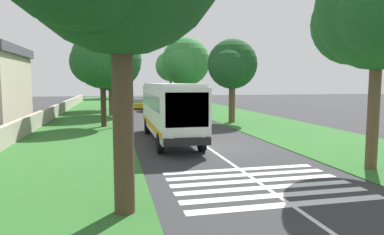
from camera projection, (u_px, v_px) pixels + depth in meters
The scene contains 21 objects.
ground at pixel (209, 148), 20.05m from camera, with size 160.00×160.00×0.00m, color #333335.
grass_verge_left at pixel (83, 122), 32.79m from camera, with size 120.00×8.00×0.04m, color #2D6628.
grass_verge_right at pixel (246, 118), 36.40m from camera, with size 120.00×8.00×0.04m, color #2D6628.
centre_line at pixel (169, 121), 34.60m from camera, with size 110.00×0.16×0.01m, color silver.
coach_bus at pixel (170, 108), 22.49m from camera, with size 11.16×2.62×3.73m.
zebra_crossing at pixel (261, 184), 13.04m from camera, with size 4.95×6.80×0.01m.
trailing_car_0 at pixel (174, 109), 41.54m from camera, with size 4.30×1.78×1.43m.
trailing_car_1 at pixel (137, 104), 50.15m from camera, with size 4.30×1.78×1.43m.
trailing_car_2 at pixel (136, 102), 55.88m from camera, with size 4.30×1.78×1.43m.
trailing_car_3 at pixel (153, 100), 62.07m from camera, with size 4.30×1.78×1.43m.
roadside_tree_left_0 at pixel (109, 62), 38.89m from camera, with size 8.63×6.99×9.79m.
roadside_tree_left_1 at pixel (109, 57), 47.72m from camera, with size 6.98×5.93×10.35m.
roadside_tree_left_2 at pixel (100, 60), 29.01m from camera, with size 5.98×5.07×8.30m.
roadside_tree_left_4 at pixel (112, 69), 80.57m from camera, with size 8.96×7.40×10.67m.
roadside_tree_right_0 at pixel (170, 67), 69.46m from camera, with size 7.17×6.10×10.05m.
roadside_tree_right_1 at pixel (185, 63), 51.40m from camera, with size 8.30×7.14×10.37m.
roadside_tree_right_2 at pixel (231, 66), 32.21m from camera, with size 5.67×4.68×7.78m.
roadside_tree_right_3 at pixel (374, 13), 14.66m from camera, with size 6.67×5.26×9.51m.
roadside_tree_right_4 at pixel (177, 67), 59.59m from camera, with size 5.48×4.78×8.95m.
utility_pole at pixel (115, 80), 28.66m from camera, with size 0.24×1.40×7.69m.
roadside_wall at pixel (53, 112), 36.82m from camera, with size 70.00×0.40×1.26m, color #B2A893.
Camera 1 is at (-19.05, 5.35, 3.82)m, focal length 32.45 mm.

